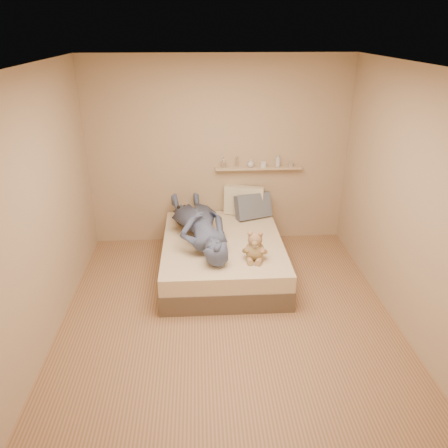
{
  "coord_description": "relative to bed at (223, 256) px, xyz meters",
  "views": [
    {
      "loc": [
        -0.28,
        -3.97,
        2.92
      ],
      "look_at": [
        0.0,
        0.65,
        0.8
      ],
      "focal_mm": 35.0,
      "sensor_mm": 36.0,
      "label": 1
    }
  ],
  "objects": [
    {
      "name": "game_console",
      "position": [
        -0.11,
        -0.51,
        0.38
      ],
      "size": [
        0.18,
        0.11,
        0.06
      ],
      "color": "#A8AAAF",
      "rests_on": "bed"
    },
    {
      "name": "teddy_bear",
      "position": [
        0.34,
        -0.52,
        0.38
      ],
      "size": [
        0.3,
        0.3,
        0.37
      ],
      "color": "#988053",
      "rests_on": "bed"
    },
    {
      "name": "bed",
      "position": [
        0.0,
        0.0,
        0.0
      ],
      "size": [
        1.5,
        1.9,
        0.45
      ],
      "color": "brown",
      "rests_on": "floor"
    },
    {
      "name": "wall_shelf",
      "position": [
        0.55,
        0.91,
        0.88
      ],
      "size": [
        1.2,
        0.12,
        0.03
      ],
      "primitive_type": "cube",
      "color": "tan",
      "rests_on": "wall_back"
    },
    {
      "name": "shelf_bottles",
      "position": [
        0.51,
        0.91,
        0.96
      ],
      "size": [
        1.01,
        0.13,
        0.18
      ],
      "color": "silver",
      "rests_on": "wall_shelf"
    },
    {
      "name": "pillow_cream",
      "position": [
        0.35,
        0.83,
        0.43
      ],
      "size": [
        0.58,
        0.34,
        0.42
      ],
      "primitive_type": "cube",
      "rotation": [
        -0.12,
        0.0,
        -0.26
      ],
      "color": "beige",
      "rests_on": "bed"
    },
    {
      "name": "dark_plush",
      "position": [
        -0.52,
        0.51,
        0.35
      ],
      "size": [
        0.18,
        0.18,
        0.28
      ],
      "color": "black",
      "rests_on": "bed"
    },
    {
      "name": "person",
      "position": [
        -0.29,
        0.06,
        0.43
      ],
      "size": [
        1.0,
        1.78,
        0.4
      ],
      "primitive_type": "imported",
      "rotation": [
        0.0,
        0.0,
        3.38
      ],
      "color": "#404D65",
      "rests_on": "bed"
    },
    {
      "name": "room",
      "position": [
        0.0,
        -0.93,
        1.08
      ],
      "size": [
        3.8,
        3.8,
        3.8
      ],
      "color": "#9F7352",
      "rests_on": "ground"
    },
    {
      "name": "pillow_grey",
      "position": [
        0.46,
        0.69,
        0.4
      ],
      "size": [
        0.55,
        0.39,
        0.37
      ],
      "primitive_type": "cube",
      "rotation": [
        -0.29,
        0.0,
        0.35
      ],
      "color": "slate",
      "rests_on": "bed"
    }
  ]
}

